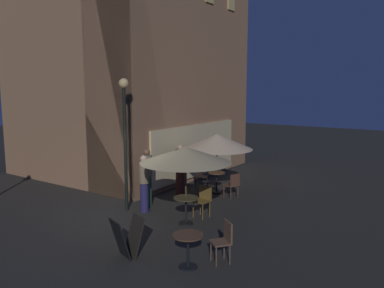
{
  "coord_description": "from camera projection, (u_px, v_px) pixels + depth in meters",
  "views": [
    {
      "loc": [
        -7.61,
        -7.52,
        3.77
      ],
      "look_at": [
        2.07,
        -0.91,
        2.05
      ],
      "focal_mm": 35.96,
      "sensor_mm": 36.0,
      "label": 1
    }
  ],
  "objects": [
    {
      "name": "ground_plane",
      "position": [
        125.0,
        221.0,
        10.97
      ],
      "size": [
        60.0,
        60.0,
        0.0
      ],
      "primitive_type": "plane",
      "color": "#2B2925"
    },
    {
      "name": "cafe_building",
      "position": [
        132.0,
        59.0,
        15.63
      ],
      "size": [
        8.19,
        7.81,
        9.84
      ],
      "color": "#A1724E",
      "rests_on": "ground"
    },
    {
      "name": "street_lamp_near_corner",
      "position": [
        125.0,
        123.0,
        11.57
      ],
      "size": [
        0.3,
        0.3,
        4.05
      ],
      "color": "black",
      "rests_on": "ground"
    },
    {
      "name": "menu_sandwich_board",
      "position": [
        127.0,
        237.0,
        8.59
      ],
      "size": [
        0.8,
        0.74,
        0.89
      ],
      "rotation": [
        0.0,
        0.0,
        -0.36
      ],
      "color": "black",
      "rests_on": "ground"
    },
    {
      "name": "cafe_table_0",
      "position": [
        186.0,
        205.0,
        10.65
      ],
      "size": [
        0.69,
        0.69,
        0.77
      ],
      "color": "black",
      "rests_on": "ground"
    },
    {
      "name": "cafe_table_1",
      "position": [
        217.0,
        179.0,
        13.81
      ],
      "size": [
        0.6,
        0.6,
        0.77
      ],
      "color": "black",
      "rests_on": "ground"
    },
    {
      "name": "cafe_table_2",
      "position": [
        188.0,
        245.0,
        8.07
      ],
      "size": [
        0.66,
        0.66,
        0.73
      ],
      "color": "black",
      "rests_on": "ground"
    },
    {
      "name": "patio_umbrella_0",
      "position": [
        186.0,
        155.0,
        10.45
      ],
      "size": [
        2.52,
        2.52,
        2.17
      ],
      "color": "black",
      "rests_on": "ground"
    },
    {
      "name": "patio_umbrella_1",
      "position": [
        217.0,
        142.0,
        13.61
      ],
      "size": [
        2.53,
        2.53,
        2.16
      ],
      "color": "black",
      "rests_on": "ground"
    },
    {
      "name": "cafe_chair_0",
      "position": [
        203.0,
        198.0,
        11.28
      ],
      "size": [
        0.46,
        0.46,
        0.89
      ],
      "rotation": [
        0.0,
        0.0,
        3.08
      ],
      "color": "brown",
      "rests_on": "ground"
    },
    {
      "name": "cafe_chair_1",
      "position": [
        233.0,
        183.0,
        13.17
      ],
      "size": [
        0.54,
        0.54,
        0.87
      ],
      "rotation": [
        0.0,
        0.0,
        1.27
      ],
      "color": "brown",
      "rests_on": "ground"
    },
    {
      "name": "cafe_chair_2",
      "position": [
        200.0,
        175.0,
        14.43
      ],
      "size": [
        0.48,
        0.48,
        0.88
      ],
      "rotation": [
        0.0,
        0.0,
        -1.79
      ],
      "color": "black",
      "rests_on": "ground"
    },
    {
      "name": "cafe_chair_3",
      "position": [
        224.0,
        238.0,
        8.32
      ],
      "size": [
        0.55,
        0.55,
        0.91
      ],
      "rotation": [
        0.0,
        0.0,
        2.49
      ],
      "color": "brown",
      "rests_on": "ground"
    },
    {
      "name": "patron_standing_0",
      "position": [
        180.0,
        170.0,
        13.49
      ],
      "size": [
        0.37,
        0.37,
        1.81
      ],
      "rotation": [
        0.0,
        0.0,
        4.17
      ],
      "color": "#441C16",
      "rests_on": "ground"
    },
    {
      "name": "patron_standing_1",
      "position": [
        144.0,
        183.0,
        11.67
      ],
      "size": [
        0.3,
        0.3,
        1.76
      ],
      "rotation": [
        0.0,
        0.0,
        5.5
      ],
      "color": "navy",
      "rests_on": "ground"
    },
    {
      "name": "patron_standing_2",
      "position": [
        147.0,
        177.0,
        12.26
      ],
      "size": [
        0.33,
        0.33,
        1.86
      ],
      "rotation": [
        0.0,
        0.0,
        5.47
      ],
      "color": "#274C37",
      "rests_on": "ground"
    }
  ]
}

